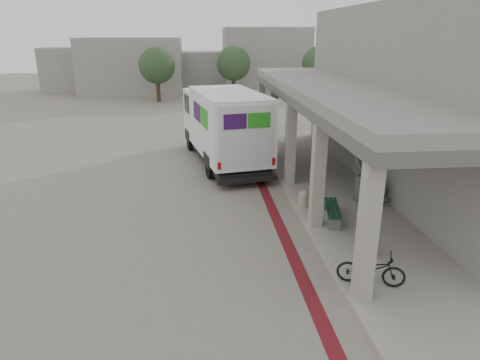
{
  "coord_description": "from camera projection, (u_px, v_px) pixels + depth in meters",
  "views": [
    {
      "loc": [
        -1.5,
        -11.63,
        5.85
      ],
      "look_at": [
        -0.28,
        0.72,
        1.6
      ],
      "focal_mm": 32.0,
      "sensor_mm": 36.0,
      "label": 1
    }
  ],
  "objects": [
    {
      "name": "ground",
      "position": [
        251.0,
        237.0,
        12.99
      ],
      "size": [
        120.0,
        120.0,
        0.0
      ],
      "primitive_type": "plane",
      "color": "slate",
      "rests_on": "ground"
    },
    {
      "name": "bike_lane_stripe",
      "position": [
        273.0,
        210.0,
        14.96
      ],
      "size": [
        0.35,
        40.0,
        0.01
      ],
      "primitive_type": "cube",
      "color": "maroon",
      "rests_on": "ground"
    },
    {
      "name": "sidewalk",
      "position": [
        378.0,
        230.0,
        13.34
      ],
      "size": [
        4.4,
        28.0,
        0.12
      ],
      "primitive_type": "cube",
      "color": "gray",
      "rests_on": "ground"
    },
    {
      "name": "transit_building",
      "position": [
        411.0,
        100.0,
        16.76
      ],
      "size": [
        7.6,
        17.0,
        7.0
      ],
      "color": "gray",
      "rests_on": "ground"
    },
    {
      "name": "distant_backdrop",
      "position": [
        184.0,
        65.0,
        45.63
      ],
      "size": [
        28.0,
        10.0,
        6.5
      ],
      "color": "gray",
      "rests_on": "ground"
    },
    {
      "name": "tree_left",
      "position": [
        157.0,
        66.0,
        37.85
      ],
      "size": [
        3.2,
        3.2,
        4.8
      ],
      "color": "#38281C",
      "rests_on": "ground"
    },
    {
      "name": "tree_mid",
      "position": [
        234.0,
        64.0,
        40.39
      ],
      "size": [
        3.2,
        3.2,
        4.8
      ],
      "color": "#38281C",
      "rests_on": "ground"
    },
    {
      "name": "tree_right",
      "position": [
        319.0,
        64.0,
        40.19
      ],
      "size": [
        3.2,
        3.2,
        4.8
      ],
      "color": "#38281C",
      "rests_on": "ground"
    },
    {
      "name": "fedex_truck",
      "position": [
        223.0,
        124.0,
        19.98
      ],
      "size": [
        3.87,
        8.41,
        3.46
      ],
      "rotation": [
        0.0,
        0.0,
        0.18
      ],
      "color": "black",
      "rests_on": "ground"
    },
    {
      "name": "bench",
      "position": [
        332.0,
        211.0,
        13.81
      ],
      "size": [
        0.77,
        1.89,
        0.43
      ],
      "rotation": [
        0.0,
        0.0,
        -0.21
      ],
      "color": "slate",
      "rests_on": "sidewalk"
    },
    {
      "name": "bollard_near",
      "position": [
        369.0,
        244.0,
        11.66
      ],
      "size": [
        0.39,
        0.39,
        0.58
      ],
      "color": "gray",
      "rests_on": "sidewalk"
    },
    {
      "name": "bollard_far",
      "position": [
        304.0,
        198.0,
        14.91
      ],
      "size": [
        0.4,
        0.4,
        0.6
      ],
      "color": "gray",
      "rests_on": "sidewalk"
    },
    {
      "name": "utility_cabinet",
      "position": [
        364.0,
        190.0,
        15.17
      ],
      "size": [
        0.56,
        0.67,
        0.98
      ],
      "primitive_type": "cube",
      "rotation": [
        0.0,
        0.0,
        0.21
      ],
      "color": "slate",
      "rests_on": "sidewalk"
    },
    {
      "name": "bicycle_black",
      "position": [
        371.0,
        269.0,
        10.2
      ],
      "size": [
        1.69,
        1.05,
        0.84
      ],
      "primitive_type": "imported",
      "rotation": [
        0.0,
        0.0,
        1.24
      ],
      "color": "black",
      "rests_on": "sidewalk"
    }
  ]
}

